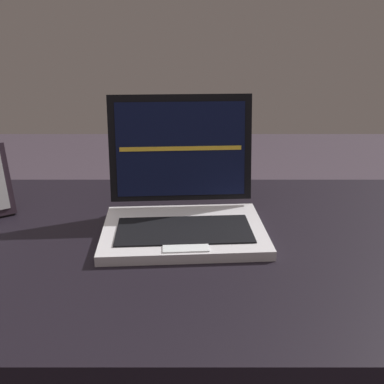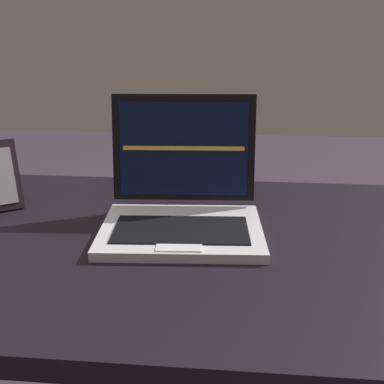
# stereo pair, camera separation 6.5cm
# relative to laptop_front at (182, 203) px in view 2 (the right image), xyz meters

# --- Properties ---
(desk) EXTENTS (1.62, 0.67, 0.75)m
(desk) POSITION_rel_laptop_front_xyz_m (0.02, -0.05, -0.12)
(desk) COLOR black
(desk) RESTS_ON ground
(laptop_front) EXTENTS (0.32, 0.27, 0.25)m
(laptop_front) POSITION_rel_laptop_front_xyz_m (0.00, 0.00, 0.00)
(laptop_front) COLOR silver
(laptop_front) RESTS_ON desk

